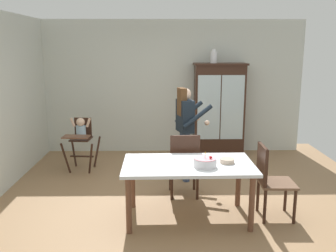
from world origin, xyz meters
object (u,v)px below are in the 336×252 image
Objects in this scene: dining_chair_far_side at (184,161)px; birthday_cake at (205,162)px; china_cabinet at (219,109)px; ceramic_vase at (214,57)px; dining_table at (188,170)px; dining_chair_right_end at (269,176)px; adult_person at (185,123)px; high_chair_with_toddler at (81,134)px; serving_bowl at (227,161)px.

birthday_cake is at bearing 102.31° from dining_chair_far_side.
dining_chair_far_side reaches higher than birthday_cake.
ceramic_vase is (-0.13, 0.00, 1.04)m from china_cabinet.
china_cabinet reaches higher than dining_table.
china_cabinet is 2.92m from dining_chair_right_end.
adult_person is 1.45m from dining_table.
ceramic_vase is 0.28× the size of dining_chair_right_end.
high_chair_with_toddler is 0.99× the size of dining_chair_far_side.
dining_chair_far_side is (-0.06, -0.74, -0.41)m from adult_person.
serving_bowl is at bearing 91.76° from dining_chair_right_end.
ceramic_vase is 1.91m from adult_person.
birthday_cake is (-0.63, -3.03, -0.14)m from china_cabinet.
birthday_cake is at bearing -41.78° from high_chair_with_toddler.
high_chair_with_toddler is at bearing 133.54° from birthday_cake.
birthday_cake is 0.33m from serving_bowl.
dining_chair_right_end is at bearing 1.09° from dining_table.
adult_person reaches higher than serving_bowl.
high_chair_with_toddler is at bearing 139.57° from serving_bowl.
ceramic_vase is 0.18× the size of adult_person.
ceramic_vase is at bearing 76.69° from dining_table.
dining_chair_far_side is (-0.70, -2.24, -1.42)m from ceramic_vase.
birthday_cake is at bearing 101.02° from dining_chair_right_end.
high_chair_with_toddler is 0.62× the size of adult_person.
dining_table is 0.27m from birthday_cake.
ceramic_vase reaches higher than birthday_cake.
adult_person reaches higher than dining_chair_right_end.
dining_chair_far_side is at bearing 59.27° from dining_chair_right_end.
china_cabinet is 3.10m from birthday_cake.
dining_chair_far_side is at bearing 104.29° from birthday_cake.
dining_chair_far_side is 1.00× the size of dining_chair_right_end.
high_chair_with_toddler is 0.58× the size of dining_table.
ceramic_vase is at bearing -109.26° from dining_chair_far_side.
ceramic_vase is at bearing 80.76° from birthday_cake.
adult_person is at bearing -113.05° from ceramic_vase.
ceramic_vase reaches higher than high_chair_with_toddler.
dining_table is at bearing 161.93° from adult_person.
dining_chair_right_end is (0.84, 0.14, -0.24)m from birthday_cake.
high_chair_with_toddler is at bearing 132.33° from dining_table.
serving_bowl is 0.19× the size of dining_chair_right_end.
dining_table is (-0.82, -2.91, -0.28)m from china_cabinet.
adult_person is at bearing -96.48° from dining_chair_far_side.
china_cabinet is at bearing 25.39° from high_chair_with_toddler.
dining_chair_right_end reaches higher than dining_table.
dining_table is at bearing -178.25° from serving_bowl.
china_cabinet reaches higher than dining_chair_right_end.
ceramic_vase is 0.28× the size of high_chair_with_toddler.
birthday_cake is at bearing -154.67° from serving_bowl.
ceramic_vase is 3.27m from dining_table.
dining_chair_right_end reaches higher than high_chair_with_toddler.
birthday_cake is 0.89m from dining_chair_right_end.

